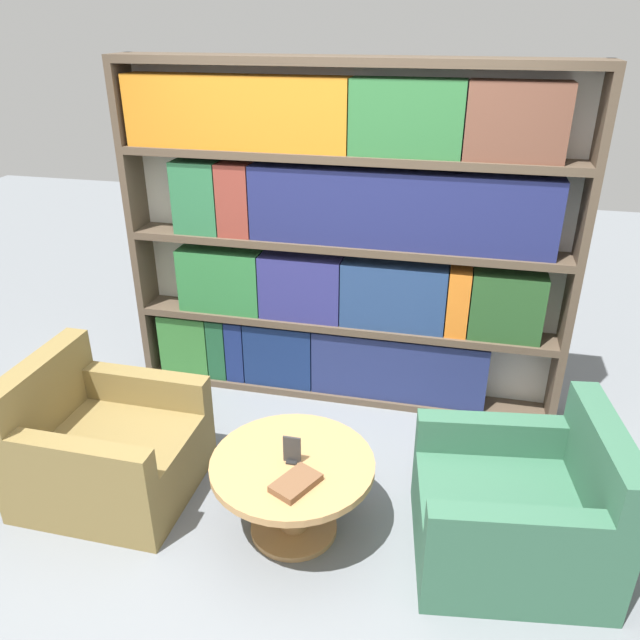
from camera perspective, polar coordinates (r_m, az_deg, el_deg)
ground_plane at (r=3.47m, az=-3.21°, el=-19.61°), size 14.00×14.00×0.00m
bookshelf at (r=4.12m, az=2.04°, el=6.91°), size 2.94×0.30×2.27m
armchair_left at (r=3.81m, az=-19.09°, el=-11.07°), size 0.91×0.83×0.79m
armchair_right at (r=3.37m, az=17.71°, el=-16.40°), size 1.01×0.94×0.79m
coffee_table at (r=3.31m, az=-2.50°, el=-14.54°), size 0.84×0.84×0.46m
table_sign at (r=3.19m, az=-2.57°, el=-11.91°), size 0.09×0.06×0.15m
stray_book at (r=3.07m, az=-2.23°, el=-14.67°), size 0.24×0.28×0.04m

